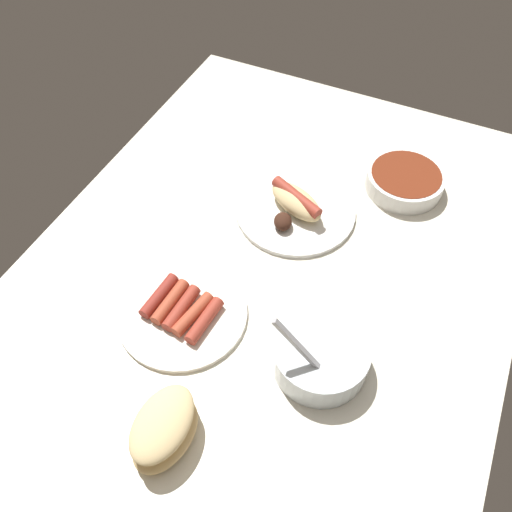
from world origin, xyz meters
TOP-DOWN VIEW (x-y plane):
  - ground_plane at (0.00, 0.00)cm, footprint 120.00×90.00cm
  - plate_hotdog_assembled at (-14.76, -1.12)cm, footprint 24.83×24.83cm
  - bread_stack at (36.98, -0.88)cm, footprint 13.31×8.97cm
  - bowl_coleslaw at (15.52, 15.80)cm, footprint 15.91×15.91cm
  - bowl_chili at (-31.43, 17.23)cm, footprint 16.40×16.40cm
  - plate_sausages at (16.69, -9.83)cm, footprint 23.30×23.30cm

SIDE VIEW (x-z plane):
  - ground_plane at x=0.00cm, z-range -3.00..0.00cm
  - plate_sausages at x=16.69cm, z-range -0.63..2.62cm
  - plate_hotdog_assembled at x=-14.76cm, z-range -1.10..4.51cm
  - bowl_chili at x=-31.43cm, z-range 0.22..4.37cm
  - bowl_coleslaw at x=15.52cm, z-range -4.46..10.97cm
  - bread_stack at x=36.98cm, z-range 0.00..7.20cm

